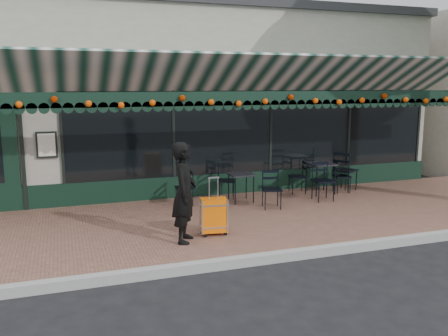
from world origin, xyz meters
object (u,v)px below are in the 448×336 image
object	(u,v)px
chair_b_left	(184,188)
chair_b_right	(226,181)
cafe_table_b	(241,176)
chair_a_front	(323,181)
chair_a_right	(342,177)
suitcase	(214,216)
chair_a_left	(298,177)
chair_b_front	(272,190)
cafe_table_a	(321,166)
chair_a_extra	(345,171)
woman	(184,192)

from	to	relation	value
chair_b_left	chair_b_right	distance (m)	1.13
cafe_table_b	chair_a_front	bearing A→B (deg)	-15.60
chair_a_right	chair_a_front	xyz separation A→B (m)	(-0.87, -0.59, 0.06)
suitcase	chair_b_right	size ratio (longest dim) A/B	1.28
chair_a_left	chair_b_front	world-z (taller)	chair_b_front
cafe_table_b	chair_a_right	bearing A→B (deg)	1.99
cafe_table_b	chair_b_front	xyz separation A→B (m)	(0.41, -0.74, -0.17)
chair_a_front	chair_b_front	xyz separation A→B (m)	(-1.37, -0.24, -0.03)
cafe_table_b	chair_b_right	bearing A→B (deg)	113.77
cafe_table_a	chair_b_front	distance (m)	1.95
chair_a_extra	chair_b_right	xyz separation A→B (m)	(-3.04, 0.20, -0.10)
chair_a_front	chair_a_right	bearing A→B (deg)	39.31
woman	chair_a_front	distance (m)	4.05
woman	chair_b_left	bearing A→B (deg)	9.46
cafe_table_b	chair_b_left	distance (m)	1.29
cafe_table_b	chair_b_right	distance (m)	0.51
suitcase	cafe_table_a	world-z (taller)	suitcase
chair_a_front	chair_a_extra	distance (m)	1.29
chair_b_left	suitcase	bearing A→B (deg)	2.96
chair_a_right	chair_a_extra	world-z (taller)	chair_a_extra
cafe_table_b	chair_b_front	world-z (taller)	chair_b_front
chair_a_left	chair_a_right	bearing A→B (deg)	86.92
chair_a_extra	chair_b_right	bearing A→B (deg)	57.28
suitcase	chair_b_left	size ratio (longest dim) A/B	1.35
chair_a_right	chair_b_right	world-z (taller)	chair_b_right
woman	chair_a_left	xyz separation A→B (m)	(3.46, 2.61, -0.44)
cafe_table_b	chair_a_extra	size ratio (longest dim) A/B	0.65
suitcase	chair_b_left	xyz separation A→B (m)	(0.02, 2.16, 0.04)
woman	cafe_table_a	distance (m)	4.64
suitcase	chair_a_right	xyz separation A→B (m)	(3.95, 2.15, 0.04)
woman	chair_b_left	xyz separation A→B (m)	(0.58, 2.34, -0.46)
chair_a_left	chair_b_right	xyz separation A→B (m)	(-1.80, 0.07, 0.01)
chair_a_right	chair_a_front	bearing A→B (deg)	136.84
chair_b_front	chair_b_left	bearing A→B (deg)	167.24
chair_a_front	chair_b_left	xyz separation A→B (m)	(-3.06, 0.60, -0.06)
chair_a_left	chair_a_extra	size ratio (longest dim) A/B	0.79
chair_b_left	chair_b_right	xyz separation A→B (m)	(1.08, 0.34, 0.02)
chair_a_front	cafe_table_b	bearing A→B (deg)	169.58
chair_a_extra	chair_b_front	bearing A→B (deg)	83.10
suitcase	cafe_table_b	bearing A→B (deg)	65.62
cafe_table_b	chair_b_left	xyz separation A→B (m)	(-1.27, 0.10, -0.20)
chair_a_left	chair_a_front	distance (m)	0.89
cafe_table_a	cafe_table_b	xyz separation A→B (m)	(-2.11, -0.17, -0.09)
chair_a_front	chair_a_extra	size ratio (longest dim) A/B	0.88
chair_a_extra	chair_b_front	xyz separation A→B (m)	(-2.43, -0.98, -0.09)
cafe_table_b	chair_a_right	world-z (taller)	chair_a_right
chair_a_left	chair_b_right	distance (m)	1.80
chair_a_right	chair_b_left	bearing A→B (deg)	102.57
chair_a_front	chair_b_right	bearing A→B (deg)	159.76
chair_a_front	chair_a_extra	bearing A→B (deg)	40.07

